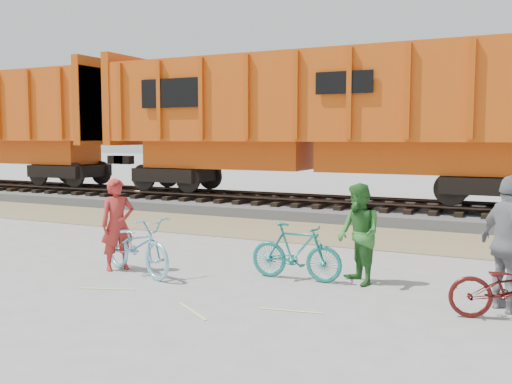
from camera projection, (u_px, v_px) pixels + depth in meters
ground at (190, 284)px, 9.18m from camera, size 120.00×120.00×0.00m
gravel_strip at (309, 233)px, 14.11m from camera, size 120.00×3.00×0.02m
ballast_bed at (350, 211)px, 17.24m from camera, size 120.00×4.00×0.30m
track at (350, 200)px, 17.21m from camera, size 120.00×2.60×0.24m
hopper_car_center at (314, 116)px, 17.46m from camera, size 14.00×3.13×4.65m
bicycle_blue at (137, 245)px, 9.85m from camera, size 2.04×1.33×1.01m
bicycle_teal at (296, 252)px, 9.43m from camera, size 1.59×0.47×0.95m
person_solo at (118, 224)px, 10.13m from camera, size 0.66×0.71×1.64m
person_man at (359, 234)px, 9.15m from camera, size 0.99×1.00×1.63m
person_woman at (509, 244)px, 7.69m from camera, size 1.05×1.13×1.86m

